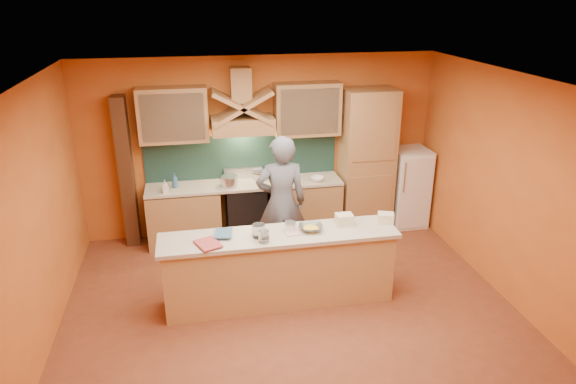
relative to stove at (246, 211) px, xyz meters
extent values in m
cube|color=brown|center=(0.30, -2.20, -0.45)|extent=(5.50, 5.00, 0.01)
cube|color=white|center=(0.30, -2.20, 2.35)|extent=(5.50, 5.00, 0.01)
cube|color=#C66526|center=(0.30, 0.30, 0.95)|extent=(5.50, 0.02, 2.80)
cube|color=#C66526|center=(0.30, -4.70, 0.95)|extent=(5.50, 0.02, 2.80)
cube|color=#C66526|center=(-2.45, -2.20, 0.95)|extent=(0.02, 5.00, 2.80)
cube|color=#C66526|center=(3.05, -2.20, 0.95)|extent=(0.02, 5.00, 2.80)
cube|color=#AB7E4E|center=(-0.95, 0.00, -0.02)|extent=(1.10, 0.60, 0.86)
cube|color=#AB7E4E|center=(0.95, 0.00, -0.02)|extent=(1.10, 0.60, 0.86)
cube|color=beige|center=(0.00, 0.00, 0.45)|extent=(3.00, 0.62, 0.04)
cube|color=black|center=(0.00, 0.00, 0.00)|extent=(0.60, 0.58, 0.90)
cube|color=#17322D|center=(0.00, 0.28, 0.80)|extent=(3.00, 0.03, 0.70)
cube|color=#AB7E4E|center=(0.00, 0.05, 1.37)|extent=(0.92, 0.50, 0.24)
cube|color=#AB7E4E|center=(0.00, 0.15, 1.95)|extent=(0.30, 0.30, 0.50)
cube|color=#AB7E4E|center=(-1.00, 0.12, 1.55)|extent=(1.00, 0.35, 0.80)
cube|color=#AB7E4E|center=(1.00, 0.12, 1.55)|extent=(1.00, 0.35, 0.80)
cube|color=#AB7E4E|center=(1.95, 0.00, 0.70)|extent=(0.80, 0.60, 2.30)
cube|color=white|center=(2.70, 0.00, 0.20)|extent=(0.58, 0.60, 1.30)
cube|color=#472816|center=(-1.75, 0.15, 0.70)|extent=(0.20, 0.30, 2.30)
cube|color=tan|center=(0.20, -1.90, -0.01)|extent=(2.80, 0.55, 0.88)
cube|color=beige|center=(0.20, -1.90, 0.47)|extent=(2.90, 0.62, 0.05)
imported|color=slate|center=(0.39, -0.98, 0.51)|extent=(0.71, 0.48, 1.91)
cylinder|color=silver|center=(-0.24, -0.11, 0.54)|extent=(0.33, 0.33, 0.17)
cylinder|color=silver|center=(0.25, 0.11, 0.52)|extent=(0.22, 0.22, 0.13)
imported|color=silver|center=(-1.19, -0.18, 0.57)|extent=(0.10, 0.10, 0.19)
imported|color=teal|center=(-1.05, 0.00, 0.58)|extent=(0.12, 0.12, 0.23)
imported|color=white|center=(1.12, -0.13, 0.50)|extent=(0.27, 0.27, 0.07)
cube|color=silver|center=(0.54, -0.04, 0.52)|extent=(0.28, 0.23, 0.10)
imported|color=#AE3E40|center=(-0.77, -2.08, 0.51)|extent=(0.34, 0.39, 0.03)
imported|color=#3C6384|center=(-0.57, -1.81, 0.53)|extent=(0.24, 0.31, 0.02)
cylinder|color=white|center=(-0.05, -1.93, 0.57)|extent=(0.19, 0.19, 0.16)
cylinder|color=silver|center=(-0.02, -2.07, 0.57)|extent=(0.16, 0.16, 0.15)
cube|color=white|center=(0.35, -1.84, 0.54)|extent=(0.14, 0.14, 0.09)
imported|color=silver|center=(0.59, -1.88, 0.53)|extent=(0.32, 0.32, 0.07)
cube|color=beige|center=(0.38, -1.92, 0.50)|extent=(0.24, 0.19, 0.01)
cube|color=beige|center=(1.05, -1.79, 0.56)|extent=(0.21, 0.17, 0.14)
cube|color=beige|center=(1.58, -1.83, 0.56)|extent=(0.24, 0.21, 0.12)
camera|label=1|loc=(-0.76, -7.39, 3.24)|focal=32.00mm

